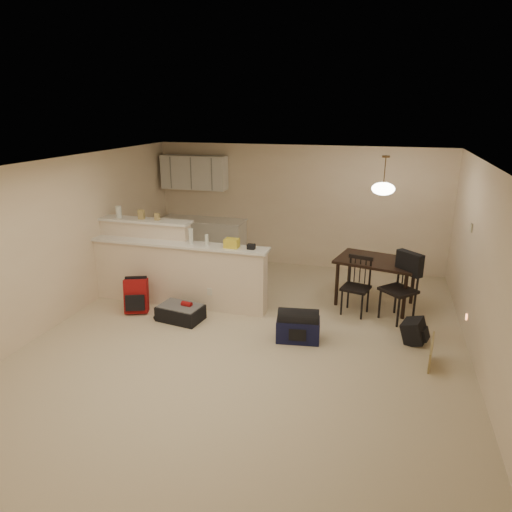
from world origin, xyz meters
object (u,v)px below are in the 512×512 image
(pendant_lamp, at_px, (383,188))
(navy_duffel, at_px, (298,330))
(dining_chair_near, at_px, (356,286))
(red_backpack, at_px, (136,296))
(dining_chair_far, at_px, (399,288))
(dining_table, at_px, (377,265))
(suitcase, at_px, (181,313))
(black_daypack, at_px, (414,331))

(pendant_lamp, distance_m, navy_duffel, 2.63)
(dining_chair_near, bearing_deg, red_backpack, -151.22)
(dining_chair_far, bearing_deg, red_backpack, -125.58)
(dining_table, distance_m, dining_chair_far, 0.66)
(dining_chair_far, bearing_deg, suitcase, -121.25)
(pendant_lamp, xyz_separation_m, suitcase, (-2.91, -1.46, -1.87))
(dining_table, relative_size, dining_chair_far, 1.35)
(suitcase, xyz_separation_m, red_backpack, (-0.82, 0.09, 0.16))
(dining_chair_far, distance_m, navy_duffel, 1.78)
(suitcase, xyz_separation_m, black_daypack, (3.51, 0.27, 0.05))
(dining_table, xyz_separation_m, dining_chair_far, (0.36, -0.52, -0.17))
(dining_chair_far, distance_m, red_backpack, 4.18)
(dining_table, bearing_deg, suitcase, -140.61)
(red_backpack, bearing_deg, pendant_lamp, -0.36)
(pendant_lamp, relative_size, black_daypack, 1.70)
(pendant_lamp, bearing_deg, navy_duffel, -121.95)
(dining_chair_far, height_order, black_daypack, dining_chair_far)
(pendant_lamp, height_order, red_backpack, pendant_lamp)
(pendant_lamp, height_order, black_daypack, pendant_lamp)
(dining_table, distance_m, suitcase, 3.31)
(dining_chair_far, distance_m, suitcase, 3.43)
(dining_chair_far, xyz_separation_m, black_daypack, (0.24, -0.67, -0.37))
(dining_table, height_order, black_daypack, dining_table)
(dining_chair_near, bearing_deg, dining_table, 72.40)
(dining_chair_near, bearing_deg, pendant_lamp, 72.40)
(suitcase, bearing_deg, navy_duffel, 4.04)
(pendant_lamp, bearing_deg, dining_chair_far, -55.56)
(red_backpack, relative_size, navy_duffel, 0.90)
(red_backpack, bearing_deg, dining_table, -0.36)
(dining_chair_near, relative_size, suitcase, 1.38)
(dining_table, bearing_deg, dining_chair_near, -109.01)
(dining_table, relative_size, red_backpack, 2.60)
(pendant_lamp, relative_size, dining_chair_far, 0.58)
(dining_table, relative_size, black_daypack, 3.93)
(black_daypack, bearing_deg, red_backpack, 109.34)
(dining_chair_far, bearing_deg, navy_duffel, -98.67)
(suitcase, distance_m, navy_duffel, 1.91)
(dining_table, distance_m, navy_duffel, 1.97)
(dining_chair_far, relative_size, suitcase, 1.56)
(dining_chair_far, height_order, suitcase, dining_chair_far)
(navy_duffel, bearing_deg, pendant_lamp, 49.83)
(pendant_lamp, distance_m, suitcase, 3.76)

